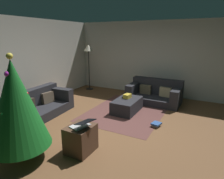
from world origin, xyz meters
TOP-DOWN VIEW (x-y plane):
  - ground_plane at (0.00, 0.00)m, footprint 6.40×6.40m
  - rear_partition at (0.00, 3.14)m, footprint 6.40×0.12m
  - corner_partition at (3.14, 0.00)m, footprint 0.12×6.40m
  - couch_left at (-0.28, 2.24)m, footprint 1.79×0.95m
  - couch_right at (2.25, -0.21)m, footprint 0.93×1.66m
  - ottoman at (1.06, 0.25)m, footprint 1.00×0.61m
  - gift_box at (1.17, 0.29)m, footprint 0.25×0.18m
  - tv_remote at (1.15, 0.37)m, footprint 0.05×0.16m
  - christmas_tree at (-1.83, 0.97)m, footprint 1.02×1.02m
  - side_table at (-1.17, 0.20)m, footprint 0.52×0.44m
  - laptop at (-1.18, 0.15)m, footprint 0.42×0.45m
  - book_stack at (0.51, -0.75)m, footprint 0.30×0.23m
  - corner_lamp at (2.58, 2.56)m, footprint 0.36×0.36m
  - area_rug at (1.06, 0.25)m, footprint 2.60×2.00m

SIDE VIEW (x-z plane):
  - ground_plane at x=0.00m, z-range 0.00..0.00m
  - area_rug at x=1.06m, z-range 0.00..0.01m
  - book_stack at x=0.51m, z-range 0.00..0.09m
  - ottoman at x=1.06m, z-range 0.00..0.36m
  - side_table at x=-1.17m, z-range 0.00..0.51m
  - couch_left at x=-0.28m, z-range -0.07..0.63m
  - couch_right at x=2.25m, z-range -0.08..0.65m
  - tv_remote at x=1.15m, z-range 0.36..0.39m
  - gift_box at x=1.17m, z-range 0.36..0.48m
  - laptop at x=-1.18m, z-range 0.48..0.65m
  - christmas_tree at x=-1.83m, z-range 0.09..1.92m
  - rear_partition at x=0.00m, z-range 0.00..2.60m
  - corner_partition at x=3.14m, z-range 0.00..2.60m
  - corner_lamp at x=2.58m, z-range 0.62..2.39m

